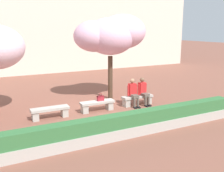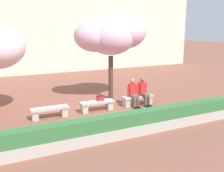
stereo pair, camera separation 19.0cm
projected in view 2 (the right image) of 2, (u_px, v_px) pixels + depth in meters
name	position (u px, v px, depth m)	size (l,w,h in m)	color
ground_plane	(97.00, 111.00, 11.44)	(100.00, 100.00, 0.00)	brown
building_facade	(37.00, 13.00, 21.44)	(28.00, 4.00, 9.45)	beige
stone_bench_west_end	(50.00, 111.00, 10.50)	(1.52, 0.45, 0.45)	#ADA89E
stone_bench_near_west	(97.00, 105.00, 11.38)	(1.52, 0.45, 0.45)	#ADA89E
stone_bench_center	(138.00, 99.00, 12.27)	(1.52, 0.45, 0.45)	#ADA89E
person_seated_left	(133.00, 91.00, 12.02)	(0.51, 0.69, 1.29)	black
person_seated_right	(143.00, 90.00, 12.25)	(0.51, 0.71, 1.29)	black
handbag	(100.00, 98.00, 11.39)	(0.30, 0.15, 0.34)	#A3232D
cherry_tree_main	(112.00, 35.00, 12.87)	(3.63, 2.48, 4.23)	#473323
planter_hedge_foreground	(131.00, 124.00, 8.80)	(8.76, 0.50, 0.80)	#ADA89E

